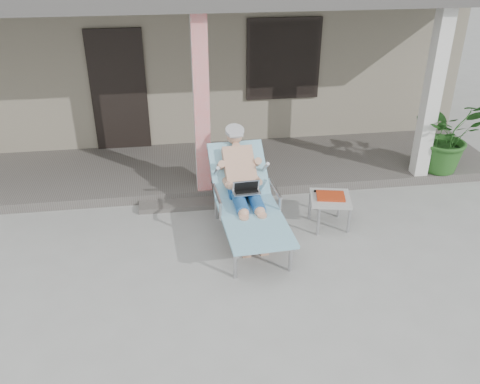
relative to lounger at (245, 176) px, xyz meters
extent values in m
plane|color=#9E9E99|center=(-0.47, -1.07, -0.83)|extent=(60.00, 60.00, 0.00)
cube|color=gray|center=(-0.47, 5.43, 0.67)|extent=(10.00, 5.00, 3.00)
cube|color=black|center=(-1.77, 2.90, 0.37)|extent=(0.95, 0.06, 2.10)
cube|color=black|center=(1.13, 2.90, 0.82)|extent=(1.20, 0.06, 1.30)
cube|color=black|center=(1.13, 2.89, 0.82)|extent=(1.32, 0.05, 1.42)
cube|color=#605B56|center=(-0.47, 1.93, -0.76)|extent=(10.00, 2.00, 0.15)
cube|color=red|center=(-0.47, 1.08, 0.62)|extent=(0.22, 0.22, 2.61)
cube|color=silver|center=(3.03, 1.08, 0.62)|extent=(0.22, 0.22, 2.61)
cube|color=#605B56|center=(-0.47, 0.78, -0.80)|extent=(2.00, 0.30, 0.07)
cylinder|color=#B7B7BC|center=(-0.28, -1.04, -0.63)|extent=(0.05, 0.05, 0.40)
cylinder|color=#B7B7BC|center=(0.40, -1.01, -0.63)|extent=(0.05, 0.05, 0.40)
cylinder|color=#B7B7BC|center=(-0.36, 0.37, -0.63)|extent=(0.05, 0.05, 0.40)
cylinder|color=#B7B7BC|center=(0.32, 0.41, -0.63)|extent=(0.05, 0.05, 0.40)
cube|color=#B7B7BC|center=(0.03, -0.51, -0.42)|extent=(0.75, 1.36, 0.03)
cube|color=#8AD3D6|center=(0.03, -0.51, -0.39)|extent=(0.86, 1.41, 0.04)
cube|color=#B7B7BC|center=(-0.03, 0.45, -0.16)|extent=(0.71, 0.67, 0.53)
cube|color=#8AD3D6|center=(-0.03, 0.45, -0.12)|extent=(0.82, 0.75, 0.61)
cylinder|color=#B2B2B5|center=(-0.04, 0.76, 0.36)|extent=(0.28, 0.28, 0.14)
cube|color=silver|center=(0.00, -0.04, -0.20)|extent=(0.37, 0.27, 0.25)
cube|color=#ABABA6|center=(1.17, -0.05, -0.40)|extent=(0.64, 0.64, 0.04)
cylinder|color=#B7B7BC|center=(0.96, -0.27, -0.63)|extent=(0.04, 0.04, 0.41)
cylinder|color=#B7B7BC|center=(1.39, -0.27, -0.63)|extent=(0.04, 0.04, 0.41)
cylinder|color=#B7B7BC|center=(0.96, 0.16, -0.63)|extent=(0.04, 0.04, 0.41)
cylinder|color=#B7B7BC|center=(1.39, 0.16, -0.63)|extent=(0.04, 0.04, 0.41)
cube|color=#B23313|center=(1.17, -0.05, -0.37)|extent=(0.43, 0.35, 0.03)
cube|color=black|center=(1.17, 0.09, -0.37)|extent=(0.37, 0.10, 0.04)
imported|color=#26591E|center=(3.46, 1.18, -0.08)|extent=(1.28, 1.17, 1.21)
camera|label=1|loc=(-0.94, -5.91, 2.91)|focal=38.00mm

